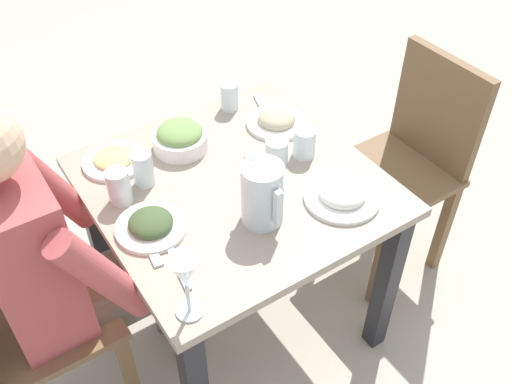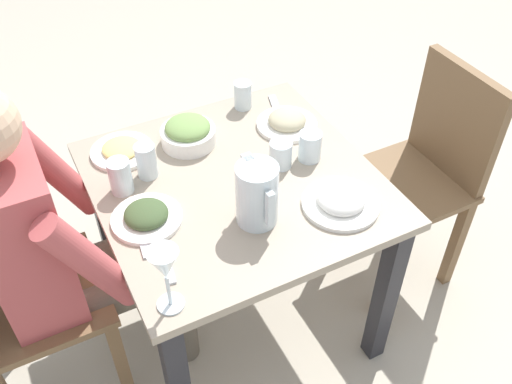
# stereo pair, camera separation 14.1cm
# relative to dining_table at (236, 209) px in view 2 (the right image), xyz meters

# --- Properties ---
(ground_plane) EXTENTS (8.00, 8.00, 0.00)m
(ground_plane) POSITION_rel_dining_table_xyz_m (0.00, 0.00, -0.58)
(ground_plane) COLOR #B7AD99
(dining_table) EXTENTS (0.84, 0.84, 0.70)m
(dining_table) POSITION_rel_dining_table_xyz_m (0.00, 0.00, 0.00)
(dining_table) COLOR gray
(dining_table) RESTS_ON ground_plane
(chair_near) EXTENTS (0.40, 0.40, 0.90)m
(chair_near) POSITION_rel_dining_table_xyz_m (-0.03, -0.74, -0.07)
(chair_near) COLOR brown
(chair_near) RESTS_ON ground_plane
(chair_far) EXTENTS (0.40, 0.40, 0.90)m
(chair_far) POSITION_rel_dining_table_xyz_m (0.06, 0.74, -0.07)
(chair_far) COLOR brown
(chair_far) RESTS_ON ground_plane
(diner_near) EXTENTS (0.48, 0.53, 1.19)m
(diner_near) POSITION_rel_dining_table_xyz_m (-0.03, -0.53, 0.08)
(diner_near) COLOR #B24C4C
(diner_near) RESTS_ON ground_plane
(water_pitcher) EXTENTS (0.16, 0.12, 0.19)m
(water_pitcher) POSITION_rel_dining_table_xyz_m (0.18, -0.02, 0.22)
(water_pitcher) COLOR silver
(water_pitcher) RESTS_ON dining_table
(salad_bowl) EXTENTS (0.18, 0.18, 0.09)m
(salad_bowl) POSITION_rel_dining_table_xyz_m (-0.24, -0.06, 0.17)
(salad_bowl) COLOR white
(salad_bowl) RESTS_ON dining_table
(plate_dolmas) EXTENTS (0.20, 0.20, 0.05)m
(plate_dolmas) POSITION_rel_dining_table_xyz_m (0.04, -0.30, 0.14)
(plate_dolmas) COLOR white
(plate_dolmas) RESTS_ON dining_table
(plate_yoghurt) EXTENTS (0.23, 0.23, 0.06)m
(plate_yoghurt) POSITION_rel_dining_table_xyz_m (0.24, 0.23, 0.14)
(plate_yoghurt) COLOR white
(plate_yoghurt) RESTS_ON dining_table
(plate_fries) EXTENTS (0.20, 0.20, 0.04)m
(plate_fries) POSITION_rel_dining_table_xyz_m (-0.29, -0.27, 0.14)
(plate_fries) COLOR white
(plate_fries) RESTS_ON dining_table
(plate_beans) EXTENTS (0.21, 0.21, 0.06)m
(plate_beans) POSITION_rel_dining_table_xyz_m (-0.17, 0.28, 0.14)
(plate_beans) COLOR white
(plate_beans) RESTS_ON dining_table
(water_glass_by_pitcher) EXTENTS (0.06, 0.06, 0.10)m
(water_glass_by_pitcher) POSITION_rel_dining_table_xyz_m (-0.35, 0.20, 0.17)
(water_glass_by_pitcher) COLOR silver
(water_glass_by_pitcher) RESTS_ON dining_table
(water_glass_far_left) EXTENTS (0.07, 0.07, 0.09)m
(water_glass_far_left) POSITION_rel_dining_table_xyz_m (-0.00, 0.16, 0.17)
(water_glass_far_left) COLOR silver
(water_glass_far_left) RESTS_ON dining_table
(water_glass_near_right) EXTENTS (0.07, 0.07, 0.10)m
(water_glass_near_right) POSITION_rel_dining_table_xyz_m (0.01, 0.26, 0.17)
(water_glass_near_right) COLOR silver
(water_glass_near_right) RESTS_ON dining_table
(water_glass_near_left) EXTENTS (0.07, 0.07, 0.11)m
(water_glass_near_left) POSITION_rel_dining_table_xyz_m (-0.11, -0.32, 0.18)
(water_glass_near_left) COLOR silver
(water_glass_near_left) RESTS_ON dining_table
(water_glass_far_right) EXTENTS (0.06, 0.06, 0.11)m
(water_glass_far_right) POSITION_rel_dining_table_xyz_m (-0.15, -0.23, 0.18)
(water_glass_far_right) COLOR silver
(water_glass_far_right) RESTS_ON dining_table
(wine_glass) EXTENTS (0.08, 0.08, 0.20)m
(wine_glass) POSITION_rel_dining_table_xyz_m (0.35, -0.34, 0.27)
(wine_glass) COLOR silver
(wine_glass) RESTS_ON dining_table
(fork_near) EXTENTS (0.17, 0.07, 0.01)m
(fork_near) POSITION_rel_dining_table_xyz_m (-0.28, 0.30, 0.13)
(fork_near) COLOR silver
(fork_near) RESTS_ON dining_table
(knife_near) EXTENTS (0.19, 0.05, 0.01)m
(knife_near) POSITION_rel_dining_table_xyz_m (0.20, -0.30, 0.13)
(knife_near) COLOR silver
(knife_near) RESTS_ON dining_table
(fork_far) EXTENTS (0.17, 0.05, 0.01)m
(fork_far) POSITION_rel_dining_table_xyz_m (0.10, -0.33, 0.13)
(fork_far) COLOR silver
(fork_far) RESTS_ON dining_table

